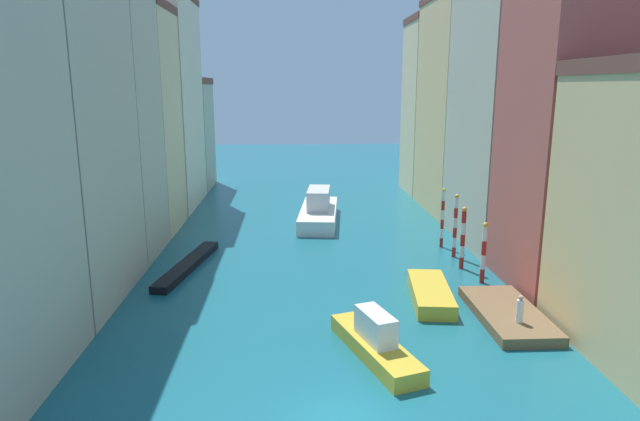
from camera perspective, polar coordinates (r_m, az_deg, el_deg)
The scene contains 20 objects.
ground_plane at distance 44.39m, azimuth -0.57°, elevation -3.28°, with size 154.00×154.00×0.00m, color #196070.
building_left_1 at distance 34.47m, azimuth -26.80°, elevation 6.19°, with size 7.96×10.52×18.23m.
building_left_2 at distance 42.60m, azimuth -22.15°, elevation 8.34°, with size 7.96×7.15×19.31m.
building_left_3 at distance 49.64m, azimuth -19.36°, elevation 8.83°, with size 7.96×7.70×18.92m.
building_left_4 at distance 59.44m, azimuth -16.69°, elevation 10.68°, with size 7.96×11.95×21.27m.
building_left_5 at distance 69.62m, azimuth -14.51°, elevation 7.71°, with size 7.96×8.17×13.24m.
building_right_1 at distance 36.64m, azimuth 25.61°, elevation 8.69°, with size 7.96×8.28×20.86m.
building_right_2 at distance 45.71m, azimuth 19.63°, elevation 9.24°, with size 7.96×11.48×20.06m.
building_right_3 at distance 56.68m, azimuth 15.16°, elevation 10.49°, with size 7.96×12.04×20.87m.
building_right_4 at distance 66.46m, azimuth 12.43°, elevation 10.50°, with size 7.96×8.15×19.95m.
waterfront_dock at distance 31.80m, azimuth 18.83°, elevation -10.09°, with size 3.23×7.14×0.55m.
person_on_dock at distance 29.98m, azimuth 19.98°, elevation -9.64°, with size 0.36×0.36×1.45m.
mooring_pole_0 at distance 36.29m, azimuth 16.58°, elevation -4.15°, with size 0.32×0.32×3.97m.
mooring_pole_1 at distance 38.69m, azimuth 14.56°, elevation -2.70°, with size 0.34×0.34×4.33m.
mooring_pole_2 at distance 41.17m, azimuth 13.82°, elevation -1.48°, with size 0.31×0.31×4.69m.
mooring_pole_3 at distance 43.45m, azimuth 12.57°, elevation -0.70°, with size 0.28×0.28×4.67m.
vaporetto_white at distance 50.67m, azimuth -0.14°, elevation -0.02°, with size 4.24×11.06×3.11m.
gondola_black at distance 39.10m, azimuth -13.51°, elevation -5.49°, with size 2.88×10.11×0.50m.
motorboat_0 at distance 26.31m, azimuth 5.73°, elevation -13.36°, with size 3.70×6.91×2.14m.
motorboat_1 at distance 33.15m, azimuth 11.35°, elevation -8.40°, with size 2.79×6.35×0.86m.
Camera 1 is at (-1.70, -18.13, 12.24)m, focal length 30.92 mm.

